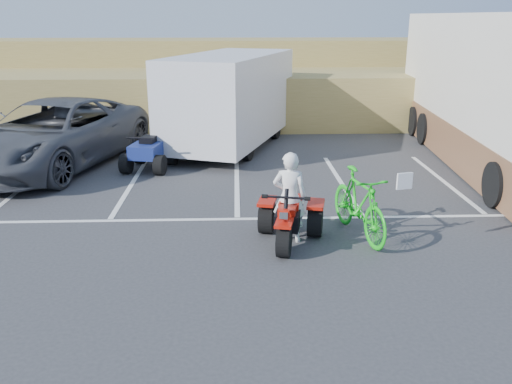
{
  "coord_description": "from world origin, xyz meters",
  "views": [
    {
      "loc": [
        -0.01,
        -8.36,
        4.11
      ],
      "look_at": [
        0.35,
        1.18,
        1.0
      ],
      "focal_mm": 38.0,
      "sensor_mm": 36.0,
      "label": 1
    }
  ],
  "objects_px": {
    "rider": "(290,197)",
    "rv_motorhome": "(499,101)",
    "cargo_trailer": "(231,97)",
    "quad_atv_blue": "(150,169)",
    "red_trike_atv": "(288,243)",
    "green_dirt_bike": "(359,204)",
    "quad_atv_green": "(222,158)",
    "grey_pickup": "(53,134)"
  },
  "relations": [
    {
      "from": "cargo_trailer",
      "to": "quad_atv_green",
      "type": "xyz_separation_m",
      "value": [
        -0.27,
        -1.63,
        -1.61
      ]
    },
    {
      "from": "green_dirt_bike",
      "to": "rv_motorhome",
      "type": "height_order",
      "value": "rv_motorhome"
    },
    {
      "from": "rv_motorhome",
      "to": "rider",
      "type": "bearing_deg",
      "value": -134.64
    },
    {
      "from": "red_trike_atv",
      "to": "quad_atv_blue",
      "type": "height_order",
      "value": "red_trike_atv"
    },
    {
      "from": "rv_motorhome",
      "to": "red_trike_atv",
      "type": "bearing_deg",
      "value": -134.05
    },
    {
      "from": "rider",
      "to": "green_dirt_bike",
      "type": "distance_m",
      "value": 1.39
    },
    {
      "from": "green_dirt_bike",
      "to": "grey_pickup",
      "type": "bearing_deg",
      "value": 130.15
    },
    {
      "from": "rider",
      "to": "cargo_trailer",
      "type": "height_order",
      "value": "cargo_trailer"
    },
    {
      "from": "cargo_trailer",
      "to": "red_trike_atv",
      "type": "bearing_deg",
      "value": -63.01
    },
    {
      "from": "quad_atv_green",
      "to": "grey_pickup",
      "type": "bearing_deg",
      "value": -164.58
    },
    {
      "from": "red_trike_atv",
      "to": "rider",
      "type": "relative_size",
      "value": 0.97
    },
    {
      "from": "grey_pickup",
      "to": "quad_atv_blue",
      "type": "distance_m",
      "value": 2.93
    },
    {
      "from": "red_trike_atv",
      "to": "rv_motorhome",
      "type": "xyz_separation_m",
      "value": [
        6.58,
        5.79,
        1.8
      ]
    },
    {
      "from": "green_dirt_bike",
      "to": "rv_motorhome",
      "type": "distance_m",
      "value": 7.63
    },
    {
      "from": "cargo_trailer",
      "to": "quad_atv_blue",
      "type": "height_order",
      "value": "cargo_trailer"
    },
    {
      "from": "quad_atv_blue",
      "to": "cargo_trailer",
      "type": "bearing_deg",
      "value": 62.25
    },
    {
      "from": "rider",
      "to": "quad_atv_blue",
      "type": "relative_size",
      "value": 1.09
    },
    {
      "from": "red_trike_atv",
      "to": "quad_atv_green",
      "type": "relative_size",
      "value": 1.21
    },
    {
      "from": "quad_atv_blue",
      "to": "red_trike_atv",
      "type": "bearing_deg",
      "value": -46.2
    },
    {
      "from": "rider",
      "to": "green_dirt_bike",
      "type": "height_order",
      "value": "rider"
    },
    {
      "from": "rider",
      "to": "quad_atv_blue",
      "type": "distance_m",
      "value": 6.32
    },
    {
      "from": "grey_pickup",
      "to": "quad_atv_green",
      "type": "distance_m",
      "value": 4.88
    },
    {
      "from": "red_trike_atv",
      "to": "quad_atv_green",
      "type": "distance_m",
      "value": 6.67
    },
    {
      "from": "rider",
      "to": "red_trike_atv",
      "type": "bearing_deg",
      "value": 90.0
    },
    {
      "from": "green_dirt_bike",
      "to": "quad_atv_blue",
      "type": "distance_m",
      "value": 7.01
    },
    {
      "from": "quad_atv_blue",
      "to": "rv_motorhome",
      "type": "bearing_deg",
      "value": 13.98
    },
    {
      "from": "red_trike_atv",
      "to": "rv_motorhome",
      "type": "bearing_deg",
      "value": 53.59
    },
    {
      "from": "green_dirt_bike",
      "to": "grey_pickup",
      "type": "xyz_separation_m",
      "value": [
        -7.52,
        5.51,
        0.27
      ]
    },
    {
      "from": "green_dirt_bike",
      "to": "grey_pickup",
      "type": "height_order",
      "value": "grey_pickup"
    },
    {
      "from": "rider",
      "to": "quad_atv_green",
      "type": "height_order",
      "value": "rider"
    },
    {
      "from": "rider",
      "to": "rv_motorhome",
      "type": "relative_size",
      "value": 0.15
    },
    {
      "from": "red_trike_atv",
      "to": "grey_pickup",
      "type": "relative_size",
      "value": 0.25
    },
    {
      "from": "red_trike_atv",
      "to": "cargo_trailer",
      "type": "relative_size",
      "value": 0.25
    },
    {
      "from": "cargo_trailer",
      "to": "rv_motorhome",
      "type": "xyz_separation_m",
      "value": [
        7.69,
        -2.36,
        0.19
      ]
    },
    {
      "from": "red_trike_atv",
      "to": "rv_motorhome",
      "type": "height_order",
      "value": "rv_motorhome"
    },
    {
      "from": "cargo_trailer",
      "to": "rider",
      "type": "bearing_deg",
      "value": -62.65
    },
    {
      "from": "quad_atv_green",
      "to": "rv_motorhome",
      "type": "bearing_deg",
      "value": 1.71
    },
    {
      "from": "green_dirt_bike",
      "to": "quad_atv_green",
      "type": "height_order",
      "value": "green_dirt_bike"
    },
    {
      "from": "cargo_trailer",
      "to": "quad_atv_green",
      "type": "bearing_deg",
      "value": -80.2
    },
    {
      "from": "green_dirt_bike",
      "to": "cargo_trailer",
      "type": "bearing_deg",
      "value": 94.12
    },
    {
      "from": "rider",
      "to": "rv_motorhome",
      "type": "xyz_separation_m",
      "value": [
        6.55,
        5.64,
        0.92
      ]
    },
    {
      "from": "rider",
      "to": "rv_motorhome",
      "type": "bearing_deg",
      "value": -127.0
    }
  ]
}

